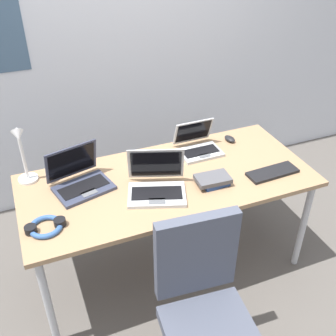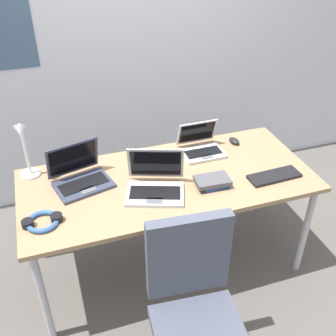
# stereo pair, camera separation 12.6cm
# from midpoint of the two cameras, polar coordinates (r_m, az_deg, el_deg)

# --- Properties ---
(ground_plane) EXTENTS (12.00, 12.00, 0.00)m
(ground_plane) POSITION_cam_midpoint_polar(r_m,az_deg,el_deg) (3.02, -1.23, -13.01)
(ground_plane) COLOR #56514C
(wall_back) EXTENTS (6.00, 0.13, 2.60)m
(wall_back) POSITION_cam_midpoint_polar(r_m,az_deg,el_deg) (3.23, -8.88, 17.44)
(wall_back) COLOR silver
(wall_back) RESTS_ON ground_plane
(desk) EXTENTS (1.80, 0.80, 0.74)m
(desk) POSITION_cam_midpoint_polar(r_m,az_deg,el_deg) (2.56, -1.41, -2.56)
(desk) COLOR #9E7A56
(desk) RESTS_ON ground_plane
(desk_lamp) EXTENTS (0.12, 0.18, 0.40)m
(desk_lamp) POSITION_cam_midpoint_polar(r_m,az_deg,el_deg) (2.54, -20.93, 1.61)
(desk_lamp) COLOR white
(desk_lamp) RESTS_ON desk
(laptop_back_right) EXTENTS (0.28, 0.26, 0.20)m
(laptop_back_right) POSITION_cam_midpoint_polar(r_m,az_deg,el_deg) (2.77, 2.93, 3.08)
(laptop_back_right) COLOR #B7BABC
(laptop_back_right) RESTS_ON desk
(laptop_front_right) EXTENTS (0.41, 0.38, 0.24)m
(laptop_front_right) POSITION_cam_midpoint_polar(r_m,az_deg,el_deg) (2.39, -3.11, -2.39)
(laptop_front_right) COLOR #B7BABC
(laptop_front_right) RESTS_ON desk
(laptop_center) EXTENTS (0.38, 0.35, 0.24)m
(laptop_center) POSITION_cam_midpoint_polar(r_m,az_deg,el_deg) (2.50, -13.58, -1.64)
(laptop_center) COLOR #33384C
(laptop_center) RESTS_ON desk
(external_keyboard) EXTENTS (0.33, 0.13, 0.02)m
(external_keyboard) POSITION_cam_midpoint_polar(r_m,az_deg,el_deg) (2.63, 13.04, -0.63)
(external_keyboard) COLOR black
(external_keyboard) RESTS_ON desk
(computer_mouse) EXTENTS (0.07, 0.10, 0.03)m
(computer_mouse) POSITION_cam_midpoint_polar(r_m,az_deg,el_deg) (2.92, 7.38, 4.03)
(computer_mouse) COLOR black
(computer_mouse) RESTS_ON desk
(cell_phone) EXTENTS (0.07, 0.14, 0.01)m
(cell_phone) POSITION_cam_midpoint_polar(r_m,az_deg,el_deg) (2.70, -3.20, 1.26)
(cell_phone) COLOR black
(cell_phone) RESTS_ON desk
(headphones) EXTENTS (0.21, 0.18, 0.04)m
(headphones) POSITION_cam_midpoint_polar(r_m,az_deg,el_deg) (2.27, -18.24, -7.78)
(headphones) COLOR #335999
(headphones) RESTS_ON desk
(book_stack) EXTENTS (0.21, 0.15, 0.05)m
(book_stack) POSITION_cam_midpoint_polar(r_m,az_deg,el_deg) (2.47, 4.86, -1.67)
(book_stack) COLOR navy
(book_stack) RESTS_ON desk
(office_chair) EXTENTS (0.52, 0.56, 0.97)m
(office_chair) POSITION_cam_midpoint_polar(r_m,az_deg,el_deg) (2.21, 3.49, -20.99)
(office_chair) COLOR black
(office_chair) RESTS_ON ground_plane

